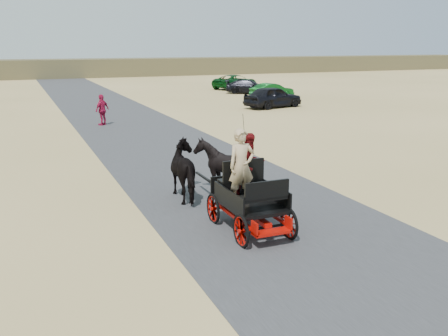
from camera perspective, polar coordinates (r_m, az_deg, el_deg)
name	(u,v)px	position (r m, az deg, el deg)	size (l,w,h in m)	color
ground	(306,242)	(11.78, 9.36, -8.40)	(140.00, 140.00, 0.00)	tan
road	(306,242)	(11.77, 9.36, -8.37)	(6.00, 140.00, 0.01)	#38383A
ridge_far	(58,68)	(71.47, -18.46, 10.74)	(140.00, 6.00, 2.40)	brown
carriage	(249,216)	(12.27, 2.92, -5.49)	(1.30, 2.40, 0.72)	black
horse_left	(188,171)	(14.59, -4.13, -0.32)	(0.91, 2.01, 1.70)	black
horse_right	(223,167)	(14.97, -0.15, 0.09)	(1.37, 1.54, 1.70)	black
driver_man	(242,166)	(11.87, 2.02, 0.20)	(0.66, 0.43, 1.80)	tan
passenger_woman	(250,164)	(12.58, 3.03, 0.47)	(0.77, 0.60, 1.58)	#660C0F
pedestrian	(102,110)	(28.76, -13.75, 6.47)	(1.01, 0.42, 1.73)	#A5123B
car_a	(273,97)	(36.01, 5.62, 8.10)	(1.80, 4.47, 1.52)	black
car_b	(272,91)	(42.13, 5.51, 8.77)	(1.32, 3.80, 1.25)	#0C4C19
car_c	(249,87)	(46.17, 2.87, 9.27)	(1.74, 4.27, 1.24)	black
car_d	(235,82)	(50.88, 1.30, 9.82)	(2.34, 5.07, 1.41)	#0C4C19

